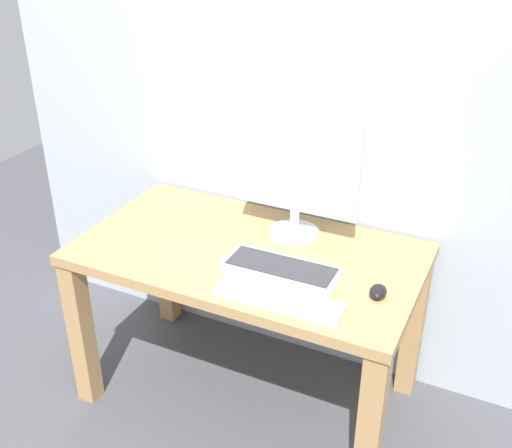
# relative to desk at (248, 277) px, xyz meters

# --- Properties ---
(ground_plane) EXTENTS (6.00, 6.00, 0.00)m
(ground_plane) POSITION_rel_desk_xyz_m (0.00, 0.00, -0.60)
(ground_plane) COLOR #4C4C51
(wall_back) EXTENTS (2.75, 0.04, 3.00)m
(wall_back) POSITION_rel_desk_xyz_m (0.00, 0.41, 0.90)
(wall_back) COLOR #B2BCC6
(wall_back) RESTS_ON ground_plane
(desk) EXTENTS (1.32, 0.73, 0.72)m
(desk) POSITION_rel_desk_xyz_m (0.00, 0.00, 0.00)
(desk) COLOR tan
(desk) RESTS_ON ground_plane
(monitor) EXTENTS (0.50, 0.20, 0.48)m
(monitor) POSITION_rel_desk_xyz_m (0.11, 0.20, 0.38)
(monitor) COLOR silver
(monitor) RESTS_ON desk
(keyboard_primary) EXTENTS (0.43, 0.17, 0.03)m
(keyboard_primary) POSITION_rel_desk_xyz_m (0.18, -0.09, 0.14)
(keyboard_primary) COLOR silver
(keyboard_primary) RESTS_ON desk
(keyboard_secondary) EXTENTS (0.45, 0.12, 0.03)m
(keyboard_secondary) POSITION_rel_desk_xyz_m (0.25, -0.27, 0.14)
(keyboard_secondary) COLOR silver
(keyboard_secondary) RESTS_ON desk
(mouse) EXTENTS (0.07, 0.09, 0.04)m
(mouse) POSITION_rel_desk_xyz_m (0.54, -0.09, 0.15)
(mouse) COLOR black
(mouse) RESTS_ON desk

